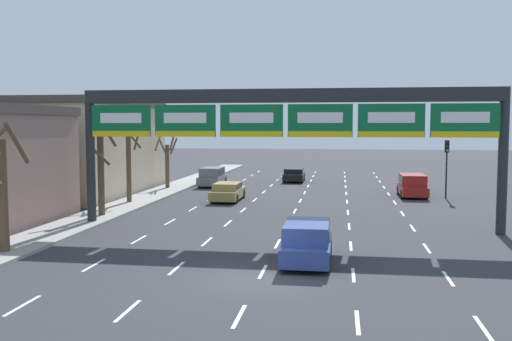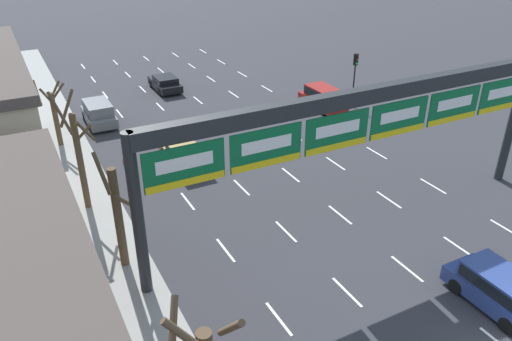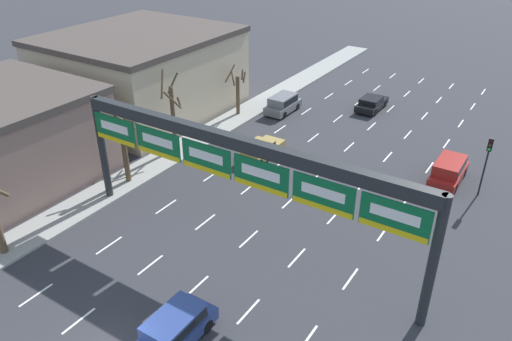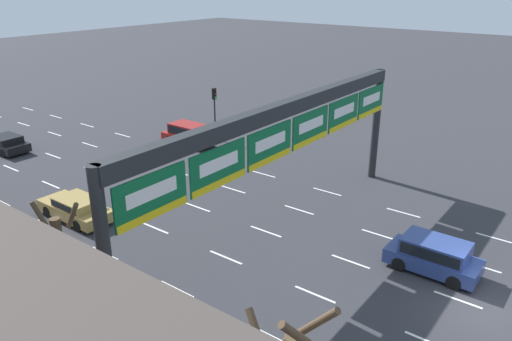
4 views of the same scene
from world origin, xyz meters
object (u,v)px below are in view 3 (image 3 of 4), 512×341
object	(u,v)px
tree_bare_second	(238,90)
suv_grey	(283,103)
traffic_light_near_gantry	(488,155)
tree_bare_closest	(124,146)
suv_red	(449,170)
tree_bare_furthest	(173,113)
car_black	(372,103)
suv_blue	(175,327)
sign_gantry	(236,159)
car_gold	(260,150)

from	to	relation	value
tree_bare_second	suv_grey	bearing A→B (deg)	41.04
traffic_light_near_gantry	tree_bare_closest	xyz separation A→B (m)	(-21.58, -11.84, -0.21)
tree_bare_closest	suv_red	bearing A→B (deg)	33.27
tree_bare_furthest	tree_bare_closest	bearing A→B (deg)	-84.88
car_black	traffic_light_near_gantry	distance (m)	16.49
suv_red	suv_blue	bearing A→B (deg)	-106.93
suv_red	suv_grey	size ratio (longest dim) A/B	1.07
sign_gantry	suv_blue	bearing A→B (deg)	-78.03
suv_blue	suv_red	bearing A→B (deg)	73.07
suv_blue	car_gold	bearing A→B (deg)	110.66
car_gold	suv_blue	bearing A→B (deg)	-69.34
suv_red	car_black	bearing A→B (deg)	133.91
suv_blue	tree_bare_furthest	size ratio (longest dim) A/B	0.64
suv_blue	traffic_light_near_gantry	size ratio (longest dim) A/B	0.96
suv_grey	traffic_light_near_gantry	bearing A→B (deg)	-16.87
car_black	tree_bare_closest	bearing A→B (deg)	-112.59
suv_red	tree_bare_closest	distance (m)	23.12
suv_blue	tree_bare_second	size ratio (longest dim) A/B	0.94
suv_red	tree_bare_closest	world-z (taller)	tree_bare_closest
suv_red	tree_bare_second	size ratio (longest dim) A/B	1.01
tree_bare_second	tree_bare_furthest	bearing A→B (deg)	-89.47
tree_bare_furthest	sign_gantry	bearing A→B (deg)	-34.42
tree_bare_closest	car_gold	bearing A→B (deg)	54.81
traffic_light_near_gantry	tree_bare_closest	distance (m)	24.61
car_black	car_gold	distance (m)	14.89
tree_bare_closest	sign_gantry	bearing A→B (deg)	-11.09
sign_gantry	traffic_light_near_gantry	xyz separation A→B (m)	(10.54, 14.01, -2.85)
suv_red	tree_bare_furthest	bearing A→B (deg)	-160.81
suv_red	car_gold	bearing A→B (deg)	-162.22
tree_bare_second	tree_bare_furthest	world-z (taller)	tree_bare_furthest
traffic_light_near_gantry	suv_blue	bearing A→B (deg)	-113.03
suv_grey	car_gold	xyz separation A→B (m)	(3.25, -9.23, -0.22)
car_black	traffic_light_near_gantry	world-z (taller)	traffic_light_near_gantry
car_black	tree_bare_closest	distance (m)	24.79
car_black	suv_blue	world-z (taller)	suv_blue
tree_bare_closest	tree_bare_second	xyz separation A→B (m)	(-0.60, 14.76, -0.43)
suv_grey	tree_bare_second	world-z (taller)	tree_bare_second
traffic_light_near_gantry	tree_bare_furthest	distance (m)	22.92
car_gold	tree_bare_closest	size ratio (longest dim) A/B	0.85
suv_grey	car_black	bearing A→B (deg)	37.28
tree_bare_closest	suv_blue	bearing A→B (deg)	-36.68
car_black	tree_bare_second	bearing A→B (deg)	-141.47
car_black	suv_red	xyz separation A→B (m)	(9.77, -10.16, 0.25)
suv_blue	tree_bare_furthest	world-z (taller)	tree_bare_furthest
suv_grey	tree_bare_furthest	world-z (taller)	tree_bare_furthest
suv_grey	traffic_light_near_gantry	world-z (taller)	traffic_light_near_gantry
car_gold	tree_bare_furthest	bearing A→B (deg)	-157.94
tree_bare_second	tree_bare_furthest	xyz separation A→B (m)	(0.08, -9.01, 0.85)
suv_blue	car_gold	world-z (taller)	suv_blue
suv_grey	tree_bare_closest	distance (m)	17.89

